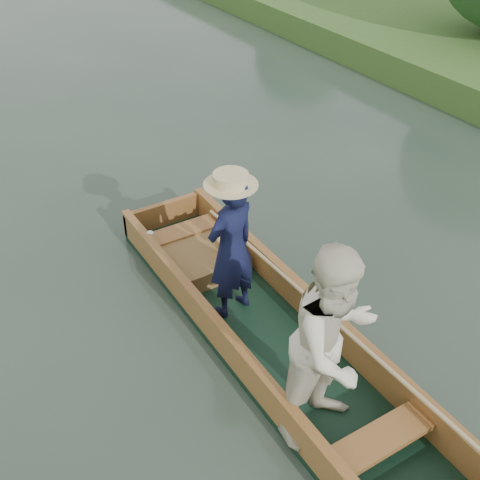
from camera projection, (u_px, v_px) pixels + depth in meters
ground at (270, 344)px, 6.18m from camera, size 120.00×120.00×0.00m
punt at (283, 316)px, 5.53m from camera, size 1.23×5.02×1.96m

